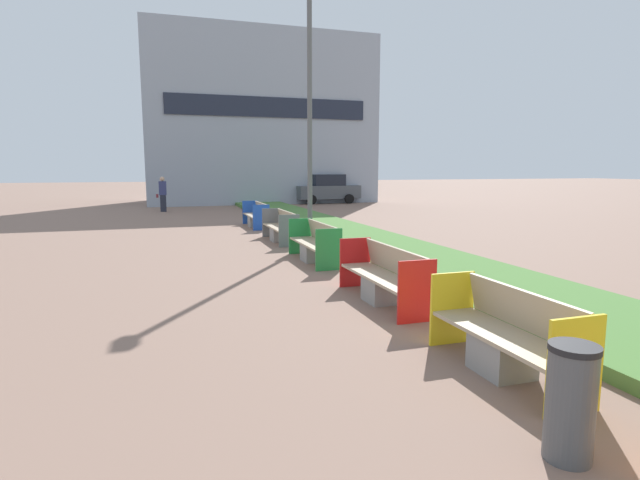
% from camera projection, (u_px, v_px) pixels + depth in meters
% --- Properties ---
extents(planter_grass_strip, '(2.80, 120.00, 0.18)m').
position_uv_depth(planter_grass_strip, '(439.00, 267.00, 11.04)').
color(planter_grass_strip, '#4C7A38').
rests_on(planter_grass_strip, ground).
extents(building_backdrop, '(14.61, 6.96, 10.75)m').
position_uv_depth(building_backdrop, '(259.00, 121.00, 33.54)').
color(building_backdrop, '#939EAD').
rests_on(building_backdrop, ground).
extents(bench_yellow_frame, '(0.65, 2.05, 0.94)m').
position_uv_depth(bench_yellow_frame, '(505.00, 341.00, 5.52)').
color(bench_yellow_frame, gray).
rests_on(bench_yellow_frame, ground).
extents(bench_red_frame, '(0.65, 2.46, 0.94)m').
position_uv_depth(bench_red_frame, '(384.00, 280.00, 8.47)').
color(bench_red_frame, gray).
rests_on(bench_red_frame, ground).
extents(bench_green_frame, '(0.65, 2.40, 0.94)m').
position_uv_depth(bench_green_frame, '(315.00, 246.00, 12.18)').
color(bench_green_frame, gray).
rests_on(bench_green_frame, ground).
extents(bench_grey_frame, '(0.65, 2.40, 0.94)m').
position_uv_depth(bench_grey_frame, '(281.00, 229.00, 15.50)').
color(bench_grey_frame, gray).
rests_on(bench_grey_frame, ground).
extents(bench_blue_frame, '(0.65, 2.36, 0.94)m').
position_uv_depth(bench_blue_frame, '(256.00, 217.00, 19.33)').
color(bench_blue_frame, gray).
rests_on(bench_blue_frame, ground).
extents(litter_bin, '(0.38, 0.38, 0.93)m').
position_uv_depth(litter_bin, '(571.00, 402.00, 3.86)').
color(litter_bin, '#4C4F51').
rests_on(litter_bin, ground).
extents(street_lamp_post, '(0.24, 0.44, 7.33)m').
position_uv_depth(street_lamp_post, '(310.00, 104.00, 14.12)').
color(street_lamp_post, '#56595B').
rests_on(street_lamp_post, ground).
extents(pedestrian_walking, '(0.53, 0.24, 1.82)m').
position_uv_depth(pedestrian_walking, '(163.00, 194.00, 25.93)').
color(pedestrian_walking, '#232633').
rests_on(pedestrian_walking, ground).
extents(parked_car_distant, '(4.35, 2.14, 1.86)m').
position_uv_depth(parked_car_distant, '(326.00, 189.00, 32.36)').
color(parked_car_distant, '#474C51').
rests_on(parked_car_distant, ground).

